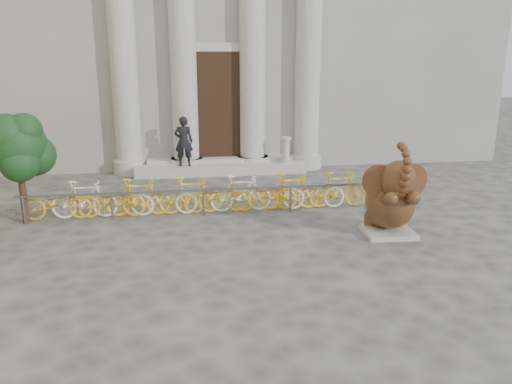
{
  "coord_description": "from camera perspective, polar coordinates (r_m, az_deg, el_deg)",
  "views": [
    {
      "loc": [
        -1.33,
        -8.05,
        4.01
      ],
      "look_at": [
        0.25,
        2.58,
        1.1
      ],
      "focal_mm": 35.0,
      "sensor_mm": 36.0,
      "label": 1
    }
  ],
  "objects": [
    {
      "name": "classical_building",
      "position": [
        23.11,
        -5.47,
        19.99
      ],
      "size": [
        22.0,
        10.7,
        12.0
      ],
      "color": "gray",
      "rests_on": "ground"
    },
    {
      "name": "ground",
      "position": [
        9.09,
        0.82,
        -11.02
      ],
      "size": [
        80.0,
        80.0,
        0.0
      ],
      "primitive_type": "plane",
      "color": "#474442",
      "rests_on": "ground"
    },
    {
      "name": "elephant_statue",
      "position": [
        11.85,
        15.19,
        -1.03
      ],
      "size": [
        1.5,
        1.69,
        2.24
      ],
      "rotation": [
        0.0,
        0.0,
        -0.07
      ],
      "color": "#A8A59E",
      "rests_on": "ground"
    },
    {
      "name": "entrance_steps",
      "position": [
        17.91,
        -4.02,
        2.77
      ],
      "size": [
        6.0,
        1.2,
        0.36
      ],
      "primitive_type": "cube",
      "color": "#A8A59E",
      "rests_on": "ground"
    },
    {
      "name": "pedestrian",
      "position": [
        17.34,
        -8.27,
        5.75
      ],
      "size": [
        0.64,
        0.44,
        1.72
      ],
      "primitive_type": "imported",
      "rotation": [
        0.0,
        0.0,
        3.1
      ],
      "color": "black",
      "rests_on": "entrance_steps"
    },
    {
      "name": "balustrade_post",
      "position": [
        17.82,
        3.42,
        4.71
      ],
      "size": [
        0.38,
        0.38,
        0.93
      ],
      "color": "#A8A59E",
      "rests_on": "entrance_steps"
    },
    {
      "name": "tree",
      "position": [
        13.35,
        -25.53,
        4.63
      ],
      "size": [
        1.58,
        1.44,
        2.74
      ],
      "color": "#332114",
      "rests_on": "ground"
    },
    {
      "name": "bike_rack",
      "position": [
        13.22,
        -6.15,
        -0.32
      ],
      "size": [
        9.26,
        0.53,
        1.0
      ],
      "color": "slate",
      "rests_on": "ground"
    }
  ]
}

